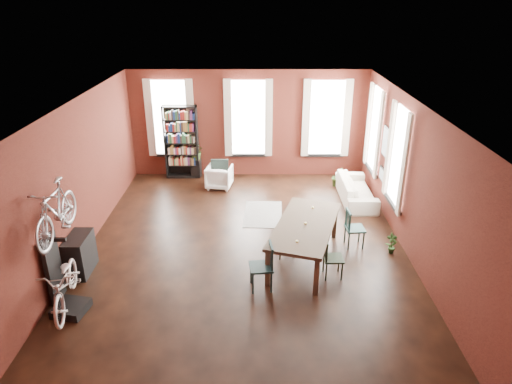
{
  "coord_description": "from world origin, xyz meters",
  "views": [
    {
      "loc": [
        0.27,
        -8.73,
        5.2
      ],
      "look_at": [
        0.24,
        0.6,
        1.11
      ],
      "focal_mm": 32.0,
      "sensor_mm": 36.0,
      "label": 1
    }
  ],
  "objects_px": {
    "console_table": "(80,254)",
    "dining_chair_b": "(285,239)",
    "dining_chair_d": "(355,228)",
    "plant_stand": "(196,168)",
    "bicycle_floor": "(62,264)",
    "dining_table": "(304,242)",
    "cream_sofa": "(357,186)",
    "dining_chair_a": "(261,267)",
    "bike_trainer": "(71,308)",
    "white_armchair": "(219,176)",
    "bookshelf": "(181,142)",
    "dining_chair_c": "(333,258)"
  },
  "relations": [
    {
      "from": "plant_stand",
      "to": "dining_chair_d",
      "type": "bearing_deg",
      "value": -46.0
    },
    {
      "from": "bookshelf",
      "to": "plant_stand",
      "type": "distance_m",
      "value": 0.92
    },
    {
      "from": "dining_chair_b",
      "to": "bicycle_floor",
      "type": "xyz_separation_m",
      "value": [
        -3.9,
        -1.92,
        0.59
      ]
    },
    {
      "from": "dining_chair_c",
      "to": "plant_stand",
      "type": "xyz_separation_m",
      "value": [
        -3.36,
        5.35,
        -0.14
      ]
    },
    {
      "from": "dining_table",
      "to": "dining_chair_b",
      "type": "xyz_separation_m",
      "value": [
        -0.4,
        0.15,
        -0.02
      ]
    },
    {
      "from": "cream_sofa",
      "to": "plant_stand",
      "type": "relative_size",
      "value": 3.78
    },
    {
      "from": "plant_stand",
      "to": "dining_table",
      "type": "bearing_deg",
      "value": -58.82
    },
    {
      "from": "dining_chair_a",
      "to": "bicycle_floor",
      "type": "height_order",
      "value": "bicycle_floor"
    },
    {
      "from": "dining_chair_d",
      "to": "cream_sofa",
      "type": "bearing_deg",
      "value": -16.88
    },
    {
      "from": "white_armchair",
      "to": "bicycle_floor",
      "type": "distance_m",
      "value": 6.1
    },
    {
      "from": "dining_chair_d",
      "to": "plant_stand",
      "type": "distance_m",
      "value": 5.79
    },
    {
      "from": "dining_chair_b",
      "to": "plant_stand",
      "type": "distance_m",
      "value": 5.19
    },
    {
      "from": "bookshelf",
      "to": "bicycle_floor",
      "type": "distance_m",
      "value": 6.57
    },
    {
      "from": "dining_chair_d",
      "to": "white_armchair",
      "type": "xyz_separation_m",
      "value": [
        -3.25,
        3.33,
        -0.08
      ]
    },
    {
      "from": "dining_chair_b",
      "to": "dining_chair_c",
      "type": "relative_size",
      "value": 0.98
    },
    {
      "from": "dining_table",
      "to": "white_armchair",
      "type": "distance_m",
      "value": 4.41
    },
    {
      "from": "cream_sofa",
      "to": "bicycle_floor",
      "type": "distance_m",
      "value": 7.69
    },
    {
      "from": "dining_chair_c",
      "to": "bike_trainer",
      "type": "xyz_separation_m",
      "value": [
        -4.79,
        -1.14,
        -0.33
      ]
    },
    {
      "from": "dining_chair_b",
      "to": "plant_stand",
      "type": "relative_size",
      "value": 1.46
    },
    {
      "from": "white_armchair",
      "to": "cream_sofa",
      "type": "bearing_deg",
      "value": 175.68
    },
    {
      "from": "dining_chair_b",
      "to": "bike_trainer",
      "type": "xyz_separation_m",
      "value": [
        -3.89,
        -1.92,
        -0.33
      ]
    },
    {
      "from": "dining_chair_d",
      "to": "plant_stand",
      "type": "xyz_separation_m",
      "value": [
        -4.02,
        4.16,
        -0.16
      ]
    },
    {
      "from": "bookshelf",
      "to": "console_table",
      "type": "distance_m",
      "value": 5.4
    },
    {
      "from": "cream_sofa",
      "to": "bicycle_floor",
      "type": "height_order",
      "value": "bicycle_floor"
    },
    {
      "from": "white_armchair",
      "to": "bicycle_floor",
      "type": "xyz_separation_m",
      "value": [
        -2.21,
        -5.65,
        0.64
      ]
    },
    {
      "from": "console_table",
      "to": "plant_stand",
      "type": "height_order",
      "value": "console_table"
    },
    {
      "from": "bicycle_floor",
      "to": "bike_trainer",
      "type": "bearing_deg",
      "value": -15.7
    },
    {
      "from": "plant_stand",
      "to": "bicycle_floor",
      "type": "bearing_deg",
      "value": -102.5
    },
    {
      "from": "dining_chair_a",
      "to": "bike_trainer",
      "type": "bearing_deg",
      "value": -84.26
    },
    {
      "from": "dining_table",
      "to": "bicycle_floor",
      "type": "bearing_deg",
      "value": -140.34
    },
    {
      "from": "dining_chair_b",
      "to": "dining_chair_c",
      "type": "distance_m",
      "value": 1.2
    },
    {
      "from": "dining_chair_d",
      "to": "white_armchair",
      "type": "distance_m",
      "value": 4.65
    },
    {
      "from": "dining_chair_a",
      "to": "bike_trainer",
      "type": "distance_m",
      "value": 3.47
    },
    {
      "from": "dining_chair_a",
      "to": "white_armchair",
      "type": "height_order",
      "value": "dining_chair_a"
    },
    {
      "from": "bicycle_floor",
      "to": "cream_sofa",
      "type": "bearing_deg",
      "value": 28.01
    },
    {
      "from": "cream_sofa",
      "to": "bike_trainer",
      "type": "xyz_separation_m",
      "value": [
        -5.98,
        -4.79,
        -0.33
      ]
    },
    {
      "from": "white_armchair",
      "to": "plant_stand",
      "type": "bearing_deg",
      "value": -38.73
    },
    {
      "from": "dining_chair_b",
      "to": "cream_sofa",
      "type": "distance_m",
      "value": 3.55
    },
    {
      "from": "bicycle_floor",
      "to": "dining_chair_c",
      "type": "bearing_deg",
      "value": 2.69
    },
    {
      "from": "console_table",
      "to": "dining_chair_b",
      "type": "bearing_deg",
      "value": 8.69
    },
    {
      "from": "dining_chair_c",
      "to": "console_table",
      "type": "relative_size",
      "value": 1.03
    },
    {
      "from": "dining_chair_a",
      "to": "bicycle_floor",
      "type": "distance_m",
      "value": 3.5
    },
    {
      "from": "dining_chair_d",
      "to": "bicycle_floor",
      "type": "distance_m",
      "value": 5.96
    },
    {
      "from": "plant_stand",
      "to": "console_table",
      "type": "bearing_deg",
      "value": -107.9
    },
    {
      "from": "white_armchair",
      "to": "dining_chair_d",
      "type": "bearing_deg",
      "value": 142.9
    },
    {
      "from": "bookshelf",
      "to": "dining_table",
      "type": "bearing_deg",
      "value": -55.4
    },
    {
      "from": "dining_table",
      "to": "cream_sofa",
      "type": "relative_size",
      "value": 1.18
    },
    {
      "from": "cream_sofa",
      "to": "bookshelf",
      "type": "bearing_deg",
      "value": 71.05
    },
    {
      "from": "dining_table",
      "to": "white_armchair",
      "type": "height_order",
      "value": "dining_table"
    },
    {
      "from": "bike_trainer",
      "to": "cream_sofa",
      "type": "bearing_deg",
      "value": 38.7
    }
  ]
}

